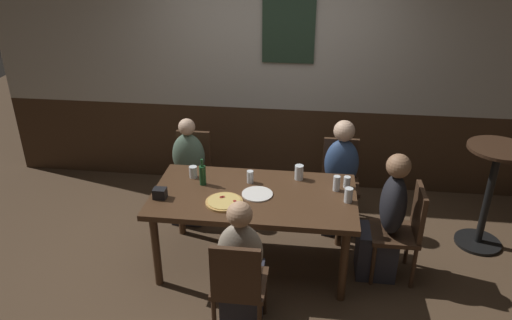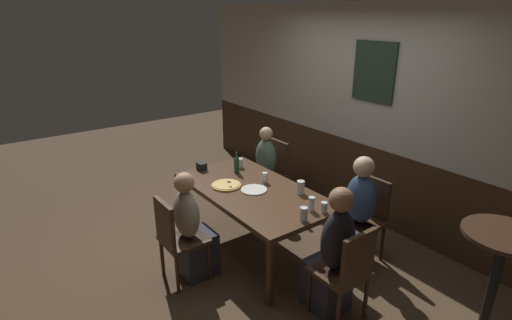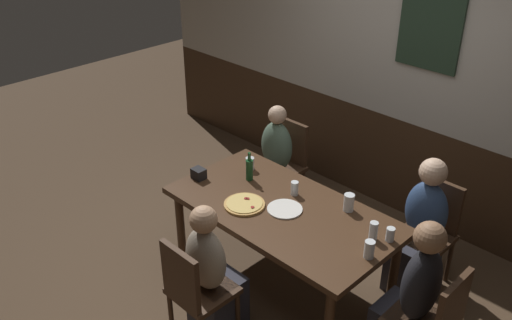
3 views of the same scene
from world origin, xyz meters
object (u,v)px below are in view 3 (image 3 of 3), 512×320
Objects in this scene: pint_glass_pale at (349,203)px; tumbler_water at (250,164)px; beer_glass_tall at (295,189)px; highball_clear at (373,232)px; plate_white_large at (285,209)px; person_right_far at (419,236)px; chair_mid_near at (194,289)px; person_left_far at (273,170)px; pint_glass_stout at (369,250)px; pizza at (244,204)px; beer_bottle_green at (249,169)px; person_head_east at (410,306)px; person_mid_near at (212,281)px; beer_glass_half at (390,235)px; chair_left_far at (284,160)px; dining_table at (282,216)px; chair_head_east at (432,320)px; chair_right_far at (430,227)px; condiment_caddy at (199,174)px.

tumbler_water is at bearing -174.91° from pint_glass_pale.
beer_glass_tall is 0.77m from highball_clear.
tumbler_water is 1.31m from highball_clear.
person_right_far is at bearing 44.55° from plate_white_large.
person_left_far is at bearing 115.84° from chair_mid_near.
pint_glass_stout is (0.81, 0.86, 0.30)m from chair_mid_near.
beer_bottle_green reaches higher than pizza.
person_mid_near is (-1.14, -0.73, -0.04)m from person_head_east.
highball_clear is (-0.09, -0.07, 0.02)m from beer_glass_half.
person_right_far is (-0.36, 0.73, -0.01)m from person_head_east.
plate_white_large is at bearing -179.44° from person_head_east.
chair_mid_near is 0.76× the size of person_right_far.
person_left_far is at bearing 137.87° from plate_white_large.
beer_bottle_green is at bearing -166.16° from pint_glass_pale.
chair_left_far is 6.84× the size of pint_glass_stout.
pint_glass_pale is 0.55× the size of beer_bottle_green.
person_left_far reaches higher than beer_glass_half.
chair_head_east is at bearing 0.00° from dining_table.
chair_head_east is 1.00× the size of chair_left_far.
person_mid_near is at bearing -130.39° from beer_glass_half.
pint_glass_stout is (-0.50, -0.03, 0.30)m from chair_head_east.
chair_head_east is at bearing -23.09° from chair_left_far.
pizza is 2.29× the size of highball_clear.
chair_right_far reaches higher than tumbler_water.
person_mid_near reaches higher than chair_right_far.
pint_glass_stout reaches higher than condiment_caddy.
chair_mid_near is 1.22m from pint_glass_stout.
pint_glass_pale is at bearing 70.31° from person_mid_near.
beer_glass_tall is (-0.06, 1.09, 0.29)m from chair_mid_near.
beer_glass_tall is 0.24m from plate_white_large.
condiment_caddy is (-1.50, -0.32, -0.01)m from highball_clear.
beer_glass_tall is at bearing 164.80° from pint_glass_stout.
beer_glass_tall is 1.11× the size of beer_glass_half.
beer_bottle_green reaches higher than pint_glass_pale.
highball_clear is at bearing -95.43° from chair_right_far.
plate_white_large is at bearing -13.80° from beer_bottle_green.
beer_bottle_green is at bearing 42.39° from condiment_caddy.
pint_glass_stout is at bearing 8.41° from pizza.
person_right_far reaches higher than beer_glass_half.
person_mid_near is at bearing -60.41° from beer_bottle_green.
person_right_far is (0.78, 0.73, -0.17)m from dining_table.
pint_glass_pale is at bearing 23.00° from condiment_caddy.
pint_glass_pale is 0.51× the size of plate_white_large.
beer_glass_tall is at bearing -3.69° from tumbler_water.
person_right_far is at bearing 91.93° from pint_glass_stout.
tumbler_water is 0.45m from condiment_caddy.
beer_glass_tall is 0.87m from beer_glass_half.
chair_mid_near is at bearing -86.87° from beer_glass_tall.
chair_head_east is 0.16m from person_head_east.
chair_head_east is 7.65× the size of beer_glass_tall.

